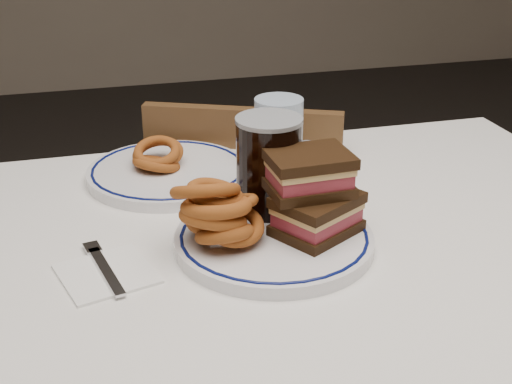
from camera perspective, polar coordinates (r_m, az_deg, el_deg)
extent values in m
cube|color=white|center=(1.01, -0.50, -5.38)|extent=(1.26, 0.86, 0.03)
cylinder|color=#422B15|center=(1.66, 14.92, -8.46)|extent=(0.06, 0.06, 0.71)
cube|color=white|center=(1.42, -4.88, 0.04)|extent=(1.26, 0.01, 0.17)
cube|color=#422B15|center=(1.68, 0.01, -5.79)|extent=(0.50, 0.50, 0.04)
cylinder|color=#422B15|center=(1.91, 5.71, -8.99)|extent=(0.03, 0.03, 0.37)
cylinder|color=#422B15|center=(1.95, -4.03, -8.18)|extent=(0.03, 0.03, 0.37)
cylinder|color=#422B15|center=(1.69, -6.54, -14.09)|extent=(0.03, 0.03, 0.37)
cube|color=#422B15|center=(1.42, -1.07, -1.35)|extent=(0.36, 0.18, 0.42)
cylinder|color=white|center=(1.01, 1.44, -3.91)|extent=(0.28, 0.28, 0.02)
torus|color=#0A1351|center=(1.00, 1.44, -3.44)|extent=(0.27, 0.27, 0.01)
cube|color=black|center=(1.01, 4.86, -2.86)|extent=(0.14, 0.13, 0.02)
cube|color=maroon|center=(1.00, 4.90, -2.00)|extent=(0.13, 0.12, 0.02)
cube|color=tan|center=(0.99, 4.93, -1.28)|extent=(0.14, 0.13, 0.01)
cube|color=black|center=(0.99, 4.95, -0.64)|extent=(0.14, 0.13, 0.02)
cube|color=black|center=(0.99, 4.20, 0.42)|extent=(0.12, 0.09, 0.02)
cube|color=maroon|center=(0.98, 4.23, 1.32)|extent=(0.11, 0.09, 0.02)
cube|color=tan|center=(0.98, 4.25, 2.07)|extent=(0.11, 0.09, 0.01)
cube|color=black|center=(0.97, 4.28, 2.73)|extent=(0.12, 0.09, 0.02)
torus|color=brown|center=(0.99, -3.28, -3.05)|extent=(0.09, 0.09, 0.07)
torus|color=brown|center=(0.96, -2.52, -3.37)|extent=(0.08, 0.08, 0.05)
torus|color=brown|center=(0.97, -1.87, -2.59)|extent=(0.09, 0.09, 0.05)
torus|color=brown|center=(0.96, -3.46, -2.16)|extent=(0.10, 0.10, 0.06)
torus|color=brown|center=(0.98, -2.36, -1.05)|extent=(0.09, 0.09, 0.05)
torus|color=brown|center=(0.95, -3.20, -1.17)|extent=(0.10, 0.10, 0.04)
torus|color=brown|center=(0.96, -3.31, -0.17)|extent=(0.08, 0.08, 0.04)
torus|color=brown|center=(0.96, -4.08, 0.08)|extent=(0.10, 0.09, 0.06)
cylinder|color=white|center=(1.06, -0.19, -0.70)|extent=(0.06, 0.06, 0.03)
cylinder|color=#800502|center=(1.06, -0.19, -0.17)|extent=(0.05, 0.05, 0.01)
cylinder|color=black|center=(1.05, 1.02, 1.65)|extent=(0.10, 0.10, 0.16)
cylinder|color=#8D929A|center=(1.02, 1.06, 5.78)|extent=(0.10, 0.10, 0.01)
torus|color=#8D929A|center=(1.06, 4.00, 2.05)|extent=(0.08, 0.03, 0.08)
cylinder|color=#ACC3DE|center=(1.23, 1.81, 4.50)|extent=(0.08, 0.08, 0.13)
cylinder|color=white|center=(1.23, -7.02, 1.50)|extent=(0.28, 0.28, 0.02)
torus|color=#0A1351|center=(1.23, -7.04, 1.89)|extent=(0.26, 0.26, 0.01)
torus|color=brown|center=(1.23, -7.98, 2.24)|extent=(0.09, 0.08, 0.05)
torus|color=brown|center=(1.25, -7.85, 3.05)|extent=(0.09, 0.09, 0.05)
torus|color=brown|center=(1.23, -7.94, 3.23)|extent=(0.08, 0.08, 0.05)
cube|color=white|center=(0.96, -11.87, -6.42)|extent=(0.14, 0.14, 0.00)
cube|color=silver|center=(0.96, -11.89, -6.21)|extent=(0.04, 0.13, 0.00)
cube|color=silver|center=(1.02, -12.96, -4.36)|extent=(0.03, 0.03, 0.00)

